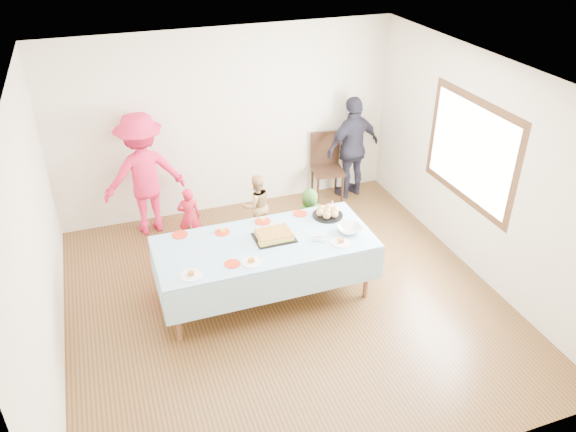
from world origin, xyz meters
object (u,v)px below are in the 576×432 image
party_table (265,245)px  adult_left (144,174)px  birthday_cake (274,235)px  dining_chair (326,162)px

party_table → adult_left: 2.31m
adult_left → party_table: bearing=111.6°
birthday_cake → dining_chair: 2.61m
birthday_cake → dining_chair: size_ratio=0.44×
birthday_cake → dining_chair: (1.55, 2.08, -0.24)m
birthday_cake → party_table: bearing=-168.2°
party_table → dining_chair: size_ratio=2.38×
party_table → birthday_cake: bearing=11.8°
party_table → birthday_cake: size_ratio=5.40×
dining_chair → party_table: bearing=-119.6°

